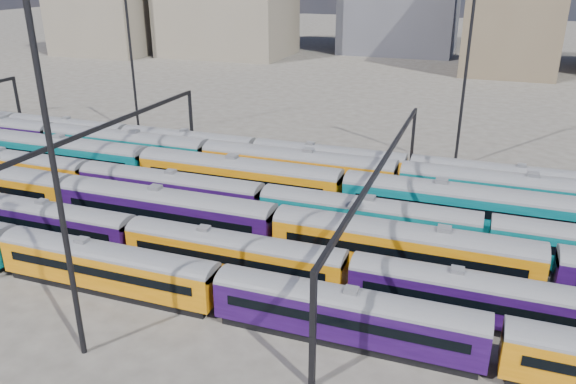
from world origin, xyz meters
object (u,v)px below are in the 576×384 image
(rake_2, at_px, (276,224))
(mast_2, at_px, (51,149))
(rake_0, at_px, (218,285))
(rake_1, at_px, (481,294))

(rake_2, distance_m, mast_2, 21.49)
(rake_0, height_order, rake_1, rake_1)
(rake_0, relative_size, rake_2, 0.86)
(rake_1, bearing_deg, rake_2, 163.75)
(rake_0, xyz_separation_m, mast_2, (-6.38, -7.00, 11.56))
(mast_2, bearing_deg, rake_0, 47.67)
(rake_0, xyz_separation_m, rake_1, (17.74, 5.00, 0.01))
(rake_2, bearing_deg, mast_2, -112.26)
(rake_0, distance_m, mast_2, 14.94)
(rake_2, xyz_separation_m, mast_2, (-6.96, -17.00, 11.15))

